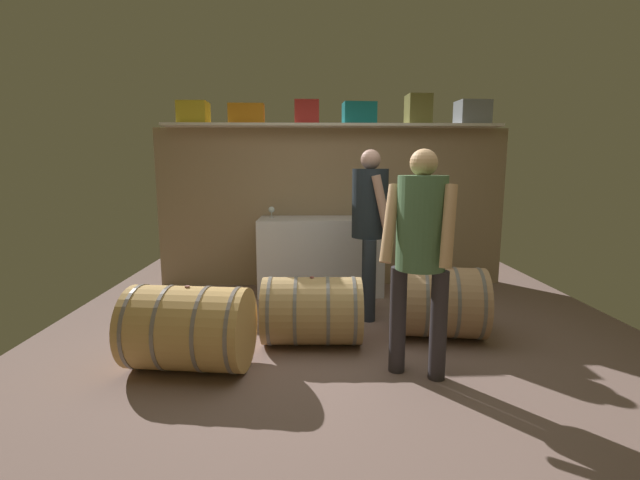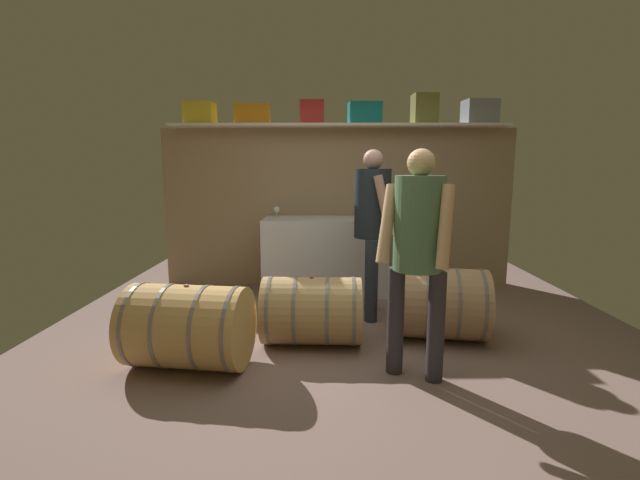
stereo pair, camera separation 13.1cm
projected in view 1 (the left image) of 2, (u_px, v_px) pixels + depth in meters
The scene contains 18 objects.
ground_plane at pixel (341, 332), 4.13m from camera, with size 5.63×7.79×0.02m, color #80665E.
back_wall_panel at pixel (332, 208), 5.67m from camera, with size 4.43×0.10×2.00m, color #9C8161.
high_shelf_board at pixel (333, 126), 5.35m from camera, with size 4.07×0.40×0.03m, color silver.
toolcase_yellow at pixel (194, 113), 5.29m from camera, with size 0.34×0.29×0.26m, color yellow.
toolcase_orange at pixel (246, 114), 5.31m from camera, with size 0.42×0.21×0.24m, color orange.
toolcase_red at pixel (307, 113), 5.32m from camera, with size 0.29×0.27×0.28m, color red.
toolcase_teal at pixel (359, 114), 5.34m from camera, with size 0.39×0.25×0.26m, color #13787F.
toolcase_olive at pixel (418, 110), 5.35m from camera, with size 0.28×0.27×0.35m, color olive.
toolcase_grey at pixel (472, 113), 5.37m from camera, with size 0.38×0.29×0.28m, color gray.
work_cabinet at pixel (320, 255), 5.37m from camera, with size 1.48×0.64×0.91m, color white.
wine_bottle_green at pixel (363, 206), 5.47m from camera, with size 0.07×0.07×0.28m.
wine_glass at pixel (271, 210), 5.36m from camera, with size 0.08×0.08×0.14m.
wine_barrel_near at pixel (438, 302), 3.96m from camera, with size 0.89×0.74×0.64m.
wine_barrel_far at pixel (189, 328), 3.31m from camera, with size 0.97×0.74×0.65m.
wine_barrel_flank at pixel (312, 311), 3.79m from camera, with size 0.86×0.61×0.59m.
tasting_cup at pixel (442, 265), 3.90m from camera, with size 0.07×0.07×0.05m, color red.
winemaker_pouring at pixel (421, 240), 3.09m from camera, with size 0.53×0.45×1.64m.
visitor_tasting at pixel (370, 216), 4.39m from camera, with size 0.43×0.51×1.69m.
Camera 1 is at (-0.30, -3.36, 1.51)m, focal length 24.70 mm.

